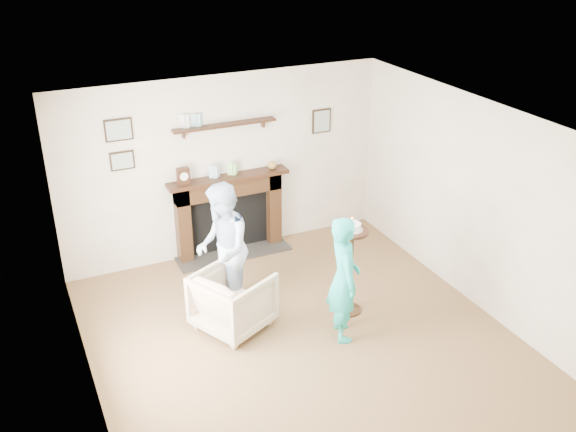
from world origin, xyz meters
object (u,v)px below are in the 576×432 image
at_px(armchair, 234,326).
at_px(woman, 341,334).
at_px(pedestal_table, 350,255).
at_px(man, 225,307).

distance_m(armchair, woman, 1.25).
height_order(armchair, pedestal_table, pedestal_table).
bearing_deg(man, woman, 60.08).
relative_size(woman, pedestal_table, 1.18).
xyz_separation_m(man, woman, (1.01, -1.09, 0.00)).
height_order(man, woman, man).
bearing_deg(armchair, woman, -148.34).
distance_m(man, woman, 1.48).
xyz_separation_m(armchair, pedestal_table, (1.36, -0.27, 0.77)).
relative_size(man, pedestal_table, 1.29).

